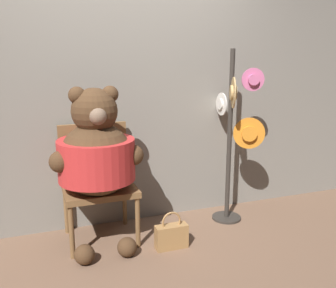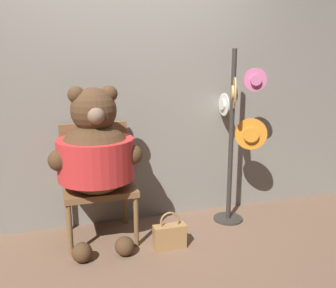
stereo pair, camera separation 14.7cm
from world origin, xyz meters
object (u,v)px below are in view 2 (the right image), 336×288
(handbag_on_ground, at_px, (170,236))
(hat_display_rack, at_px, (238,133))
(chair, at_px, (97,176))
(teddy_bear, at_px, (96,154))

(handbag_on_ground, bearing_deg, hat_display_rack, 23.59)
(chair, bearing_deg, teddy_bear, -97.73)
(teddy_bear, height_order, handbag_on_ground, teddy_bear)
(chair, distance_m, hat_display_rack, 1.32)
(chair, distance_m, teddy_bear, 0.30)
(teddy_bear, bearing_deg, hat_display_rack, 3.17)
(teddy_bear, height_order, hat_display_rack, hat_display_rack)
(teddy_bear, xyz_separation_m, hat_display_rack, (1.30, 0.07, 0.08))
(chair, bearing_deg, handbag_on_ground, -39.90)
(chair, distance_m, handbag_on_ground, 0.80)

